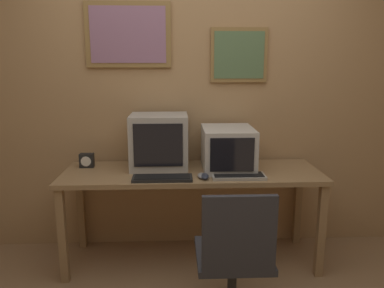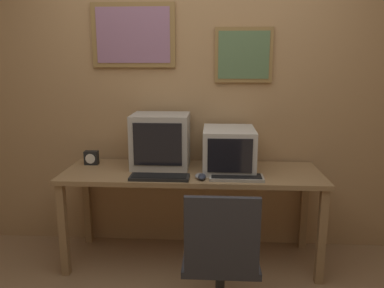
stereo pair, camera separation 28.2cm
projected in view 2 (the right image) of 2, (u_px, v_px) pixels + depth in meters
name	position (u px, v px, depth m)	size (l,w,h in m)	color
wall_back	(194.00, 94.00, 3.10)	(8.00, 0.08, 2.60)	tan
desk	(192.00, 181.00, 2.89)	(1.96, 0.63, 0.75)	#99754C
monitor_left	(161.00, 141.00, 2.95)	(0.44, 0.37, 0.42)	#B7B2A8
monitor_right	(229.00, 149.00, 2.87)	(0.39, 0.46, 0.32)	beige
keyboard_main	(160.00, 177.00, 2.67)	(0.43, 0.15, 0.03)	black
keyboard_side	(236.00, 177.00, 2.66)	(0.39, 0.16, 0.03)	#A8A399
mouse_near_keyboard	(202.00, 177.00, 2.66)	(0.06, 0.11, 0.04)	#282D3D
mouse_far_corner	(200.00, 176.00, 2.69)	(0.07, 0.12, 0.03)	gray
desk_clock	(91.00, 158.00, 3.04)	(0.11, 0.07, 0.11)	black
office_chair	(221.00, 270.00, 2.18)	(0.46, 0.46, 0.88)	black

